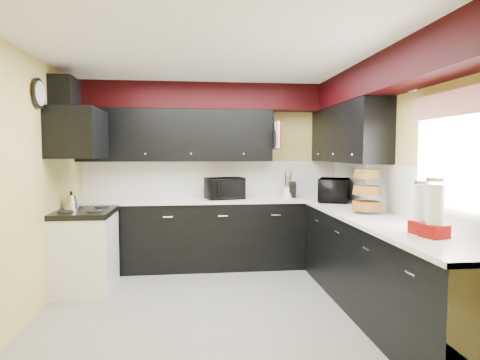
% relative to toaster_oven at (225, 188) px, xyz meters
% --- Properties ---
extents(ground, '(3.60, 3.60, 0.00)m').
position_rel_toaster_oven_xyz_m(ground, '(-0.15, -1.49, -1.08)').
color(ground, gray).
rests_on(ground, ground).
extents(wall_back, '(3.60, 0.06, 2.50)m').
position_rel_toaster_oven_xyz_m(wall_back, '(-0.15, 0.31, 0.17)').
color(wall_back, '#E0C666').
rests_on(wall_back, ground).
extents(wall_right, '(0.06, 3.60, 2.50)m').
position_rel_toaster_oven_xyz_m(wall_right, '(1.65, -1.49, 0.17)').
color(wall_right, '#E0C666').
rests_on(wall_right, ground).
extents(wall_left, '(0.06, 3.60, 2.50)m').
position_rel_toaster_oven_xyz_m(wall_left, '(-1.95, -1.49, 0.17)').
color(wall_left, '#E0C666').
rests_on(wall_left, ground).
extents(ceiling, '(3.60, 3.60, 0.06)m').
position_rel_toaster_oven_xyz_m(ceiling, '(-0.15, -1.49, 1.42)').
color(ceiling, white).
rests_on(ceiling, wall_back).
extents(cab_back, '(3.60, 0.60, 0.90)m').
position_rel_toaster_oven_xyz_m(cab_back, '(-0.15, 0.01, -0.63)').
color(cab_back, black).
rests_on(cab_back, ground).
extents(cab_right, '(0.60, 3.00, 0.90)m').
position_rel_toaster_oven_xyz_m(cab_right, '(1.35, -1.79, -0.63)').
color(cab_right, black).
rests_on(cab_right, ground).
extents(counter_back, '(3.62, 0.64, 0.04)m').
position_rel_toaster_oven_xyz_m(counter_back, '(-0.15, 0.01, -0.16)').
color(counter_back, white).
rests_on(counter_back, cab_back).
extents(counter_right, '(0.64, 3.02, 0.04)m').
position_rel_toaster_oven_xyz_m(counter_right, '(1.35, -1.79, -0.16)').
color(counter_right, white).
rests_on(counter_right, cab_right).
extents(splash_back, '(3.60, 0.02, 0.50)m').
position_rel_toaster_oven_xyz_m(splash_back, '(-0.15, 0.30, 0.11)').
color(splash_back, white).
rests_on(splash_back, counter_back).
extents(splash_right, '(0.02, 3.60, 0.50)m').
position_rel_toaster_oven_xyz_m(splash_right, '(1.64, -1.49, 0.11)').
color(splash_right, white).
rests_on(splash_right, counter_right).
extents(upper_back, '(2.60, 0.35, 0.70)m').
position_rel_toaster_oven_xyz_m(upper_back, '(-0.65, 0.13, 0.72)').
color(upper_back, black).
rests_on(upper_back, wall_back).
extents(upper_right, '(0.35, 1.80, 0.70)m').
position_rel_toaster_oven_xyz_m(upper_right, '(1.48, -0.59, 0.72)').
color(upper_right, black).
rests_on(upper_right, wall_right).
extents(soffit_back, '(3.60, 0.36, 0.35)m').
position_rel_toaster_oven_xyz_m(soffit_back, '(-0.15, 0.13, 1.24)').
color(soffit_back, black).
rests_on(soffit_back, wall_back).
extents(soffit_right, '(0.36, 3.24, 0.35)m').
position_rel_toaster_oven_xyz_m(soffit_right, '(1.47, -1.67, 1.24)').
color(soffit_right, black).
rests_on(soffit_right, wall_right).
extents(stove, '(0.60, 0.75, 0.86)m').
position_rel_toaster_oven_xyz_m(stove, '(-1.65, -0.74, -0.65)').
color(stove, white).
rests_on(stove, ground).
extents(cooktop, '(0.62, 0.77, 0.06)m').
position_rel_toaster_oven_xyz_m(cooktop, '(-1.65, -0.74, -0.19)').
color(cooktop, black).
rests_on(cooktop, stove).
extents(hood, '(0.50, 0.78, 0.55)m').
position_rel_toaster_oven_xyz_m(hood, '(-1.70, -0.74, 0.70)').
color(hood, black).
rests_on(hood, wall_left).
extents(hood_duct, '(0.24, 0.40, 0.40)m').
position_rel_toaster_oven_xyz_m(hood_duct, '(-1.83, -0.74, 1.12)').
color(hood_duct, black).
rests_on(hood_duct, wall_left).
extents(window, '(0.03, 0.86, 0.96)m').
position_rel_toaster_oven_xyz_m(window, '(1.64, -2.39, 0.47)').
color(window, white).
rests_on(window, wall_right).
extents(valance, '(0.04, 0.88, 0.20)m').
position_rel_toaster_oven_xyz_m(valance, '(1.58, -2.39, 0.87)').
color(valance, red).
rests_on(valance, wall_right).
extents(pan_top, '(0.03, 0.22, 0.40)m').
position_rel_toaster_oven_xyz_m(pan_top, '(0.67, 0.06, 0.92)').
color(pan_top, black).
rests_on(pan_top, upper_back).
extents(pan_mid, '(0.03, 0.28, 0.46)m').
position_rel_toaster_oven_xyz_m(pan_mid, '(0.67, -0.07, 0.67)').
color(pan_mid, black).
rests_on(pan_mid, upper_back).
extents(pan_low, '(0.03, 0.24, 0.42)m').
position_rel_toaster_oven_xyz_m(pan_low, '(0.67, 0.19, 0.64)').
color(pan_low, black).
rests_on(pan_low, upper_back).
extents(cut_board, '(0.03, 0.26, 0.35)m').
position_rel_toaster_oven_xyz_m(cut_board, '(0.68, -0.19, 0.72)').
color(cut_board, white).
rests_on(cut_board, upper_back).
extents(baskets, '(0.27, 0.27, 0.50)m').
position_rel_toaster_oven_xyz_m(baskets, '(1.37, -1.44, 0.10)').
color(baskets, brown).
rests_on(baskets, upper_right).
extents(clock, '(0.03, 0.30, 0.30)m').
position_rel_toaster_oven_xyz_m(clock, '(-1.92, -1.24, 1.07)').
color(clock, black).
rests_on(clock, wall_left).
extents(deco_plate, '(0.03, 0.24, 0.24)m').
position_rel_toaster_oven_xyz_m(deco_plate, '(1.62, -1.84, 1.17)').
color(deco_plate, white).
rests_on(deco_plate, wall_right).
extents(toaster_oven, '(0.57, 0.51, 0.29)m').
position_rel_toaster_oven_xyz_m(toaster_oven, '(0.00, 0.00, 0.00)').
color(toaster_oven, black).
rests_on(toaster_oven, counter_back).
extents(microwave, '(0.54, 0.63, 0.30)m').
position_rel_toaster_oven_xyz_m(microwave, '(1.37, -0.46, 0.01)').
color(microwave, black).
rests_on(microwave, counter_right).
extents(utensil_crock, '(0.14, 0.14, 0.15)m').
position_rel_toaster_oven_xyz_m(utensil_crock, '(0.89, 0.05, -0.07)').
color(utensil_crock, white).
rests_on(utensil_crock, counter_back).
extents(knife_block, '(0.12, 0.15, 0.21)m').
position_rel_toaster_oven_xyz_m(knife_block, '(0.95, 0.03, -0.04)').
color(knife_block, black).
rests_on(knife_block, counter_back).
extents(kettle, '(0.22, 0.22, 0.16)m').
position_rel_toaster_oven_xyz_m(kettle, '(-1.83, -0.62, -0.08)').
color(kettle, '#A4A4A8').
rests_on(kettle, cooktop).
extents(dispenser_a, '(0.17, 0.17, 0.39)m').
position_rel_toaster_oven_xyz_m(dispenser_a, '(1.35, -2.51, 0.05)').
color(dispenser_a, '#560906').
rests_on(dispenser_a, counter_right).
extents(dispenser_b, '(0.20, 0.20, 0.43)m').
position_rel_toaster_oven_xyz_m(dispenser_b, '(1.36, -2.66, 0.07)').
color(dispenser_b, '#660204').
rests_on(dispenser_b, counter_right).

